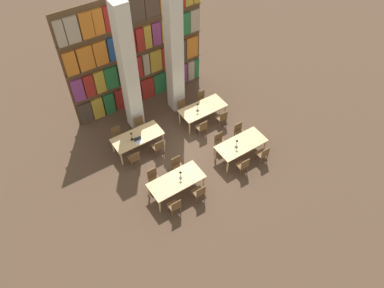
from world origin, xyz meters
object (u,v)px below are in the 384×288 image
Objects in this scene: chair_6 at (263,154)px; desk_lamp_1 at (237,142)px; pillar_left at (128,71)px; laptop at (139,141)px; chair_14 at (222,118)px; chair_1 at (154,178)px; chair_9 at (117,135)px; desk_lamp_2 at (131,135)px; chair_2 at (199,192)px; reading_table_2 at (137,138)px; chair_10 at (158,147)px; desk_lamp_3 at (198,106)px; chair_15 at (202,99)px; chair_11 at (140,125)px; chair_5 at (220,142)px; reading_table_0 at (176,182)px; reading_table_3 at (203,109)px; chair_0 at (175,206)px; chair_4 at (243,165)px; reading_table_1 at (241,145)px; pillar_center at (174,54)px; chair_3 at (177,166)px; chair_12 at (202,127)px; chair_7 at (240,132)px; desk_lamp_0 at (181,174)px; chair_8 at (134,158)px.

desk_lamp_1 is at bearing 139.38° from chair_6.
pillar_left is 18.75× the size of laptop.
desk_lamp_1 is 0.50× the size of chair_14.
chair_1 is 1.00× the size of chair_14.
chair_9 is 2.07× the size of desk_lamp_2.
chair_2 is 0.41× the size of reading_table_2.
chair_2 is at bearing -87.29° from chair_10.
chair_10 is 1.00× the size of chair_14.
desk_lamp_3 reaches higher than reading_table_2.
desk_lamp_3 is at bearing 15.30° from chair_10.
chair_1 is 0.41× the size of reading_table_2.
chair_15 is (3.22, -0.73, -2.52)m from pillar_left.
chair_1 is 3.03m from chair_11.
desk_lamp_3 is at bearing -93.75° from chair_5.
chair_6 is (3.34, -4.98, -2.52)m from pillar_left.
laptop is (0.33, 1.80, 0.32)m from chair_1.
reading_table_0 is 4.01m from desk_lamp_3.
reading_table_3 is at bearing 53.51° from chair_2.
chair_1 is 1.85m from laptop.
chair_0 and chair_4 have the same top height.
pillar_left is at bearing -12.72° from chair_15.
chair_5 is at bearing 123.22° from reading_table_1.
chair_10 is (-2.28, -2.22, -2.52)m from pillar_center.
desk_lamp_3 is at bearing -139.61° from chair_3.
chair_11 is (-3.43, 4.32, 0.00)m from chair_6.
reading_table_2 is at bearing -34.35° from chair_5.
pillar_left is at bearing 83.65° from reading_table_0.
chair_2 is at bearing -138.51° from chair_14.
desk_lamp_1 is 0.50× the size of chair_10.
pillar_left is 6.80× the size of chair_12.
chair_7 is at bearing -71.42° from reading_table_3.
desk_lamp_3 reaches higher than reading_table_1.
chair_10 is at bearing -135.85° from pillar_center.
chair_12 is at bearing 53.65° from chair_2.
chair_4 is 2.02× the size of desk_lamp_1.
chair_0 is (-1.05, -5.09, -2.52)m from pillar_left.
desk_lamp_0 is 0.46× the size of chair_7.
reading_table_1 is at bearing -102.94° from chair_14.
chair_1 is at bearing -126.06° from chair_10.
chair_11 is (1.13, 0.00, 0.00)m from chair_9.
desk_lamp_0 is 2.35m from chair_8.
chair_5 is (2.27, -3.42, -2.52)m from pillar_left.
desk_lamp_3 reaches higher than chair_4.
chair_5 is 1.07m from chair_7.
desk_lamp_0 is 2.89m from desk_lamp_2.
desk_lamp_1 reaches higher than chair_10.
pillar_left is at bearing 61.20° from chair_8.
chair_1 and chair_4 have the same top height.
chair_3 is 0.41× the size of reading_table_3.
chair_3 and chair_9 have the same top height.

